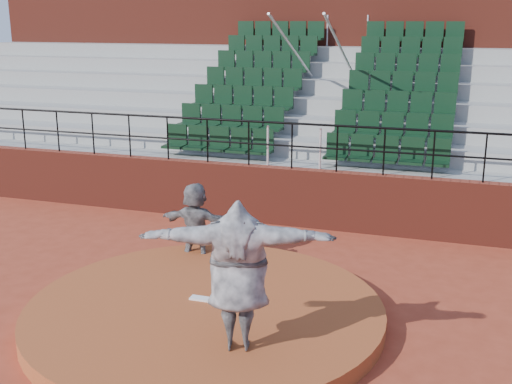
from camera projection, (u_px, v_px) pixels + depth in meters
ground at (205, 319)px, 9.91m from camera, size 90.00×90.00×0.00m
pitchers_mound at (205, 312)px, 9.88m from camera, size 5.50×5.50×0.25m
pitching_rubber at (209, 300)px, 9.98m from camera, size 0.60×0.15×0.03m
boundary_wall at (291, 197)px, 14.32m from camera, size 24.00×0.30×1.30m
wall_railing at (292, 136)px, 13.96m from camera, size 24.04×0.05×1.03m
seating_deck at (327, 135)px, 17.46m from camera, size 24.00×5.97×4.63m
press_box_facade at (355, 49)px, 20.53m from camera, size 24.00×3.00×7.10m
pitcher at (238, 275)px, 8.33m from camera, size 2.60×1.32×2.04m
fielder at (196, 224)px, 11.95m from camera, size 1.47×0.48×1.59m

